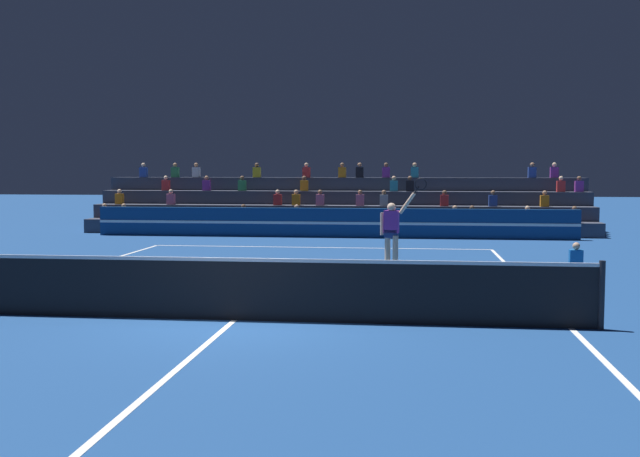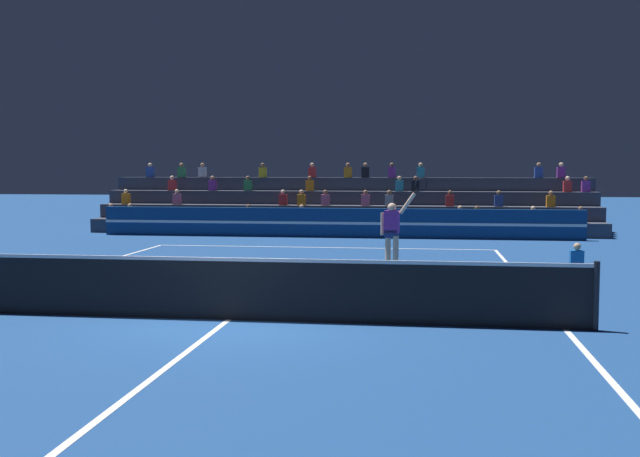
% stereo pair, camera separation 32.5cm
% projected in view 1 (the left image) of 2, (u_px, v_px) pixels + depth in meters
% --- Properties ---
extents(ground_plane, '(120.00, 120.00, 0.00)m').
position_uv_depth(ground_plane, '(235.00, 320.00, 12.60)').
color(ground_plane, navy).
extents(court_lines, '(11.10, 23.90, 0.01)m').
position_uv_depth(court_lines, '(235.00, 320.00, 12.60)').
color(court_lines, white).
rests_on(court_lines, ground).
extents(tennis_net, '(12.00, 0.10, 1.10)m').
position_uv_depth(tennis_net, '(234.00, 288.00, 12.56)').
color(tennis_net, black).
rests_on(tennis_net, ground).
extents(sponsor_banner_wall, '(18.00, 0.26, 1.10)m').
position_uv_depth(sponsor_banner_wall, '(332.00, 223.00, 27.94)').
color(sponsor_banner_wall, navy).
rests_on(sponsor_banner_wall, ground).
extents(bleacher_stand, '(20.16, 3.80, 2.83)m').
position_uv_depth(bleacher_stand, '(340.00, 211.00, 31.05)').
color(bleacher_stand, '#383D4C').
rests_on(bleacher_stand, ground).
extents(ball_kid_courtside, '(0.30, 0.36, 0.84)m').
position_uv_depth(ball_kid_courtside, '(576.00, 264.00, 17.44)').
color(ball_kid_courtside, black).
rests_on(ball_kid_courtside, ground).
extents(tennis_player, '(1.21, 0.42, 2.39)m').
position_uv_depth(tennis_player, '(392.00, 232.00, 18.62)').
color(tennis_player, beige).
rests_on(tennis_player, ground).
extents(tennis_ball, '(0.07, 0.07, 0.07)m').
position_uv_depth(tennis_ball, '(120.00, 281.00, 16.83)').
color(tennis_ball, '#C6DB33').
rests_on(tennis_ball, ground).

